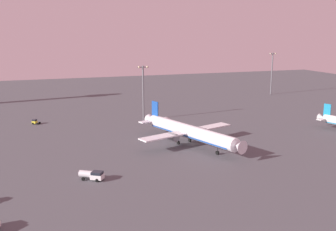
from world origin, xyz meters
name	(u,v)px	position (x,y,z in m)	size (l,w,h in m)	color
ground_plane	(191,144)	(0.00, 0.00, 0.00)	(416.00, 416.00, 0.00)	#4C4C51
airplane_taxiway_distant	(188,131)	(-1.35, -0.53, 4.57)	(36.05, 45.83, 12.08)	white
pushback_tug	(35,122)	(-49.36, 47.85, 1.07)	(3.56, 3.16, 2.05)	yellow
fuel_truck	(92,175)	(-36.60, -22.08, 1.37)	(6.42, 5.21, 2.35)	white
apron_light_west	(272,71)	(86.58, 83.54, 14.25)	(4.80, 0.90, 24.84)	slate
apron_light_central	(143,89)	(-5.22, 40.82, 13.39)	(4.80, 0.90, 23.18)	slate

